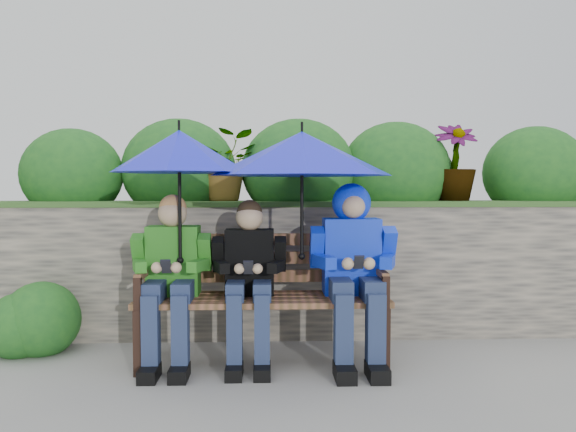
{
  "coord_description": "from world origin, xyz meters",
  "views": [
    {
      "loc": [
        -0.13,
        -3.53,
        1.14
      ],
      "look_at": [
        0.0,
        0.1,
        0.95
      ],
      "focal_mm": 35.0,
      "sensor_mm": 36.0,
      "label": 1
    }
  ],
  "objects_px": {
    "park_bench": "(263,288)",
    "boy_left": "(171,271)",
    "umbrella_right": "(302,154)",
    "umbrella_left": "(179,151)",
    "boy_right": "(353,259)",
    "boy_middle": "(249,273)"
  },
  "relations": [
    {
      "from": "park_bench",
      "to": "boy_left",
      "type": "bearing_deg",
      "value": -172.9
    },
    {
      "from": "park_bench",
      "to": "umbrella_right",
      "type": "xyz_separation_m",
      "value": [
        0.25,
        -0.08,
        0.87
      ]
    },
    {
      "from": "umbrella_left",
      "to": "boy_right",
      "type": "bearing_deg",
      "value": 1.56
    },
    {
      "from": "boy_left",
      "to": "umbrella_left",
      "type": "height_order",
      "value": "umbrella_left"
    },
    {
      "from": "park_bench",
      "to": "boy_right",
      "type": "relative_size",
      "value": 1.38
    },
    {
      "from": "boy_left",
      "to": "umbrella_right",
      "type": "relative_size",
      "value": 0.94
    },
    {
      "from": "boy_left",
      "to": "umbrella_left",
      "type": "bearing_deg",
      "value": -21.12
    },
    {
      "from": "boy_left",
      "to": "boy_right",
      "type": "bearing_deg",
      "value": 0.29
    },
    {
      "from": "umbrella_left",
      "to": "boy_left",
      "type": "bearing_deg",
      "value": 158.88
    },
    {
      "from": "boy_left",
      "to": "boy_right",
      "type": "height_order",
      "value": "boy_right"
    },
    {
      "from": "boy_right",
      "to": "umbrella_left",
      "type": "relative_size",
      "value": 1.29
    },
    {
      "from": "park_bench",
      "to": "boy_middle",
      "type": "relative_size",
      "value": 1.52
    },
    {
      "from": "park_bench",
      "to": "umbrella_left",
      "type": "relative_size",
      "value": 1.78
    },
    {
      "from": "park_bench",
      "to": "boy_middle",
      "type": "bearing_deg",
      "value": -141.58
    },
    {
      "from": "boy_right",
      "to": "park_bench",
      "type": "bearing_deg",
      "value": 173.48
    },
    {
      "from": "boy_left",
      "to": "boy_middle",
      "type": "distance_m",
      "value": 0.49
    },
    {
      "from": "boy_left",
      "to": "umbrella_left",
      "type": "relative_size",
      "value": 1.21
    },
    {
      "from": "park_bench",
      "to": "umbrella_right",
      "type": "distance_m",
      "value": 0.91
    },
    {
      "from": "park_bench",
      "to": "umbrella_right",
      "type": "relative_size",
      "value": 1.39
    },
    {
      "from": "boy_right",
      "to": "umbrella_right",
      "type": "xyz_separation_m",
      "value": [
        -0.33,
        -0.01,
        0.67
      ]
    },
    {
      "from": "boy_middle",
      "to": "boy_right",
      "type": "height_order",
      "value": "boy_right"
    },
    {
      "from": "boy_right",
      "to": "umbrella_left",
      "type": "xyz_separation_m",
      "value": [
        -1.1,
        -0.03,
        0.68
      ]
    }
  ]
}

